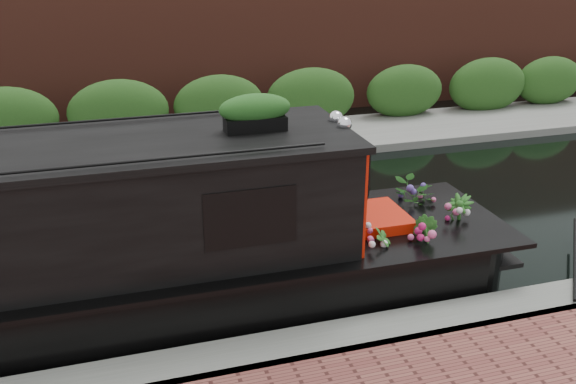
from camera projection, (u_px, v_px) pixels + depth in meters
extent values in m
plane|color=black|center=(147.00, 246.00, 9.41)|extent=(80.00, 80.00, 0.00)
cube|color=slate|center=(127.00, 158.00, 13.14)|extent=(40.00, 2.40, 0.34)
cube|color=#244D19|center=(124.00, 145.00, 13.94)|extent=(40.00, 1.10, 2.80)
cube|color=brown|center=(119.00, 121.00, 15.81)|extent=(40.00, 1.00, 8.00)
cube|color=red|center=(337.00, 182.00, 7.87)|extent=(0.07, 1.74, 1.34)
cube|color=black|center=(250.00, 218.00, 6.70)|extent=(0.89, 0.04, 0.55)
cube|color=red|center=(373.00, 230.00, 8.28)|extent=(0.80, 0.90, 0.50)
sphere|color=white|center=(345.00, 124.00, 7.46)|extent=(0.18, 0.18, 0.18)
sphere|color=white|center=(336.00, 118.00, 7.71)|extent=(0.18, 0.18, 0.18)
cube|color=black|center=(255.00, 124.00, 7.28)|extent=(0.70, 0.27, 0.16)
ellipsoid|color=orange|center=(255.00, 106.00, 7.21)|extent=(0.77, 0.29, 0.24)
imported|color=#255C1E|center=(382.00, 250.00, 7.69)|extent=(0.34, 0.36, 0.57)
imported|color=#255C1E|center=(424.00, 243.00, 7.76)|extent=(0.34, 0.40, 0.65)
imported|color=#255C1E|center=(416.00, 202.00, 8.95)|extent=(0.61, 0.53, 0.67)
imported|color=#255C1E|center=(457.00, 220.00, 8.35)|extent=(0.49, 0.49, 0.68)
imported|color=#255C1E|center=(347.00, 212.00, 8.82)|extent=(0.22, 0.29, 0.51)
cylinder|color=olive|center=(484.00, 249.00, 8.94)|extent=(0.34, 0.36, 0.34)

